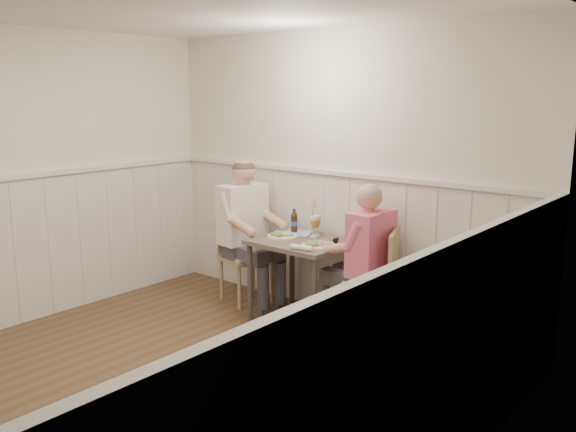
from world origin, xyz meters
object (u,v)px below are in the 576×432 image
(chair_left, at_px, (243,252))
(diner_cream, at_px, (246,243))
(dining_table, at_px, (302,252))
(beer_bottle, at_px, (294,222))
(chair_right, at_px, (376,281))
(grass_vase, at_px, (312,216))
(man_in_pink, at_px, (366,273))

(chair_left, relative_size, diner_cream, 0.63)
(dining_table, height_order, beer_bottle, beer_bottle)
(dining_table, distance_m, diner_cream, 0.73)
(chair_right, xyz_separation_m, grass_vase, (-0.86, 0.25, 0.39))
(chair_left, distance_m, diner_cream, 0.14)
(grass_vase, bearing_deg, beer_bottle, -141.89)
(dining_table, relative_size, man_in_pink, 0.62)
(man_in_pink, xyz_separation_m, diner_cream, (-1.37, -0.01, 0.04))
(dining_table, relative_size, chair_left, 0.92)
(diner_cream, bearing_deg, dining_table, -2.45)
(chair_right, height_order, man_in_pink, man_in_pink)
(dining_table, relative_size, beer_bottle, 3.69)
(chair_left, bearing_deg, beer_bottle, 12.01)
(beer_bottle, relative_size, grass_vase, 0.65)
(chair_right, height_order, grass_vase, grass_vase)
(beer_bottle, xyz_separation_m, grass_vase, (0.13, 0.10, 0.06))
(dining_table, bearing_deg, beer_bottle, 142.70)
(man_in_pink, bearing_deg, chair_left, 178.94)
(dining_table, xyz_separation_m, man_in_pink, (0.64, 0.04, -0.08))
(chair_right, bearing_deg, grass_vase, 163.92)
(beer_bottle, bearing_deg, grass_vase, 38.11)
(chair_right, bearing_deg, man_in_pink, -179.81)
(beer_bottle, height_order, grass_vase, grass_vase)
(diner_cream, distance_m, beer_bottle, 0.56)
(diner_cream, relative_size, grass_vase, 4.13)
(dining_table, relative_size, grass_vase, 2.38)
(diner_cream, height_order, beer_bottle, diner_cream)
(chair_left, distance_m, grass_vase, 0.83)
(chair_right, distance_m, beer_bottle, 1.05)
(dining_table, xyz_separation_m, grass_vase, (-0.12, 0.29, 0.26))
(chair_left, bearing_deg, grass_vase, 17.85)
(beer_bottle, bearing_deg, dining_table, -37.30)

